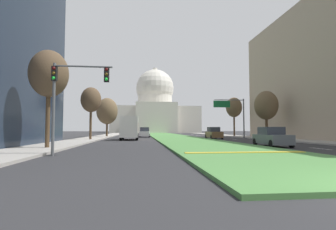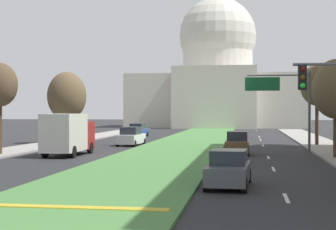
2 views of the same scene
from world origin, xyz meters
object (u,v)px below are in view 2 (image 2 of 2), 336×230
overhead_guide_sign (285,96)px  sedan_lead_stopped (229,170)px  street_tree_right_mid (336,89)px  street_tree_right_far (317,86)px  sedan_distant (131,137)px  street_tree_left_mid (0,85)px  capitol_building (217,77)px  street_tree_left_far (67,96)px  box_truck_delivery (68,134)px  sedan_midblock (237,144)px  sedan_far_horizon (138,131)px

overhead_guide_sign → sedan_lead_stopped: 20.44m
street_tree_right_mid → street_tree_right_far: size_ratio=0.90×
street_tree_right_mid → sedan_distant: bearing=145.0°
overhead_guide_sign → sedan_lead_stopped: bearing=-101.1°
street_tree_left_mid → sedan_lead_stopped: 23.14m
capitol_building → street_tree_left_far: bearing=-102.3°
capitol_building → box_truck_delivery: 71.17m
street_tree_right_far → sedan_midblock: street_tree_right_far is taller
street_tree_right_mid → street_tree_left_far: street_tree_left_far is taller
sedan_distant → street_tree_right_far: bearing=5.9°
street_tree_left_far → street_tree_right_far: street_tree_right_far is taller
street_tree_right_far → overhead_guide_sign: bearing=-112.0°
street_tree_left_far → sedan_lead_stopped: street_tree_left_far is taller
street_tree_left_mid → sedan_far_horizon: 30.28m
sedan_midblock → box_truck_delivery: size_ratio=0.65×
street_tree_left_far → sedan_far_horizon: size_ratio=1.63×
sedan_distant → sedan_far_horizon: 17.06m
capitol_building → street_tree_right_far: (12.71, -56.43, -4.32)m
sedan_far_horizon → box_truck_delivery: size_ratio=0.71×
sedan_lead_stopped → box_truck_delivery: (-12.72, 14.79, 0.89)m
overhead_guide_sign → street_tree_left_mid: street_tree_left_mid is taller
street_tree_left_far → capitol_building: bearing=77.7°
street_tree_left_mid → street_tree_left_far: street_tree_left_far is taller
street_tree_left_far → sedan_midblock: (17.61, -10.73, -4.05)m
street_tree_left_far → box_truck_delivery: 14.84m
street_tree_right_mid → box_truck_delivery: bearing=179.2°
sedan_lead_stopped → box_truck_delivery: size_ratio=0.67×
street_tree_right_mid → sedan_far_horizon: 35.67m
capitol_building → overhead_guide_sign: size_ratio=5.44×
sedan_midblock → sedan_far_horizon: bearing=117.2°
sedan_midblock → box_truck_delivery: (-12.79, -2.93, 0.84)m
street_tree_right_far → sedan_distant: size_ratio=1.70×
street_tree_left_far → sedan_far_horizon: (4.31, 15.14, -4.09)m
street_tree_left_mid → box_truck_delivery: bearing=8.7°
sedan_lead_stopped → sedan_midblock: bearing=89.8°
sedan_far_horizon → box_truck_delivery: (0.52, -28.80, 0.87)m
street_tree_left_far → sedan_far_horizon: bearing=74.1°
sedan_midblock → street_tree_left_mid: bearing=-168.3°
street_tree_right_mid → street_tree_right_far: (0.45, 14.10, 0.90)m
sedan_lead_stopped → sedan_distant: size_ratio=0.93×
street_tree_left_mid → sedan_midblock: bearing=11.7°
sedan_midblock → sedan_distant: 13.86m
sedan_lead_stopped → sedan_distant: (-10.43, 26.77, 0.06)m
sedan_distant → box_truck_delivery: 12.23m
street_tree_right_far → sedan_midblock: 14.10m
street_tree_right_mid → sedan_distant: street_tree_right_mid is taller
street_tree_left_mid → capitol_building: bearing=79.9°
sedan_lead_stopped → box_truck_delivery: bearing=130.7°
overhead_guide_sign → sedan_distant: overhead_guide_sign is taller
sedan_lead_stopped → capitol_building: bearing=93.5°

